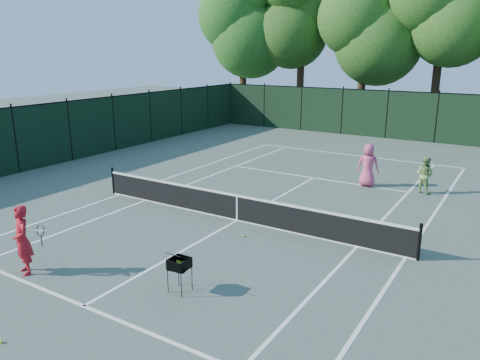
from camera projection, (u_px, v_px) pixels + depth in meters
The scene contains 21 objects.
ground at pixel (237, 221), 15.64m from camera, with size 90.00×90.00×0.00m, color #49584D.
sideline_doubles_left at pixel (120, 195), 18.44m from camera, with size 0.10×23.77×0.01m, color white.
sideline_doubles_right at pixel (406, 258), 12.84m from camera, with size 0.10×23.77×0.01m, color white.
sideline_singles_left at pixel (146, 200), 17.74m from camera, with size 0.10×23.77×0.01m, color white.
sideline_singles_right at pixel (357, 247), 13.54m from camera, with size 0.10×23.77×0.01m, color white.
baseline_far at pixel (354, 155), 25.35m from camera, with size 10.97×0.10×0.01m, color white.
service_line_near at pixel (84, 306), 10.41m from camera, with size 8.23×0.10×0.01m, color white.
service_line_far at pixel (314, 178), 20.87m from camera, with size 8.23×0.10×0.01m, color white.
center_service_line at pixel (237, 220), 15.64m from camera, with size 0.10×12.80×0.01m, color white.
tennis_net at pixel (237, 207), 15.51m from camera, with size 11.69×0.09×1.06m.
fence_far at pixel (387, 115), 29.95m from camera, with size 24.00×0.05×3.00m, color black.
fence_left at pixel (15, 141), 21.36m from camera, with size 0.05×36.00×3.00m, color black.
tree_0 at pixel (243, 16), 37.66m from camera, with size 6.40×6.40×13.14m.
tree_1 at pixel (303, 7), 35.38m from camera, with size 6.80×6.80×13.98m.
tree_2 at pixel (366, 18), 32.92m from camera, with size 6.00×6.00×12.40m.
coach at pixel (22, 240), 11.73m from camera, with size 1.08×0.63×1.79m.
player_pink at pixel (368, 165), 19.40m from camera, with size 0.93×0.65×1.79m.
player_green at pixel (425, 175), 18.52m from camera, with size 0.86×0.75×1.48m.
ball_hopper at pixel (179, 264), 10.87m from camera, with size 0.51×0.51×0.84m.
loose_ball_near_cart at pixel (1, 342), 9.08m from camera, with size 0.07×0.07×0.07m, color #CFF432.
loose_ball_midcourt at pixel (243, 236), 14.28m from camera, with size 0.07×0.07×0.07m, color gold.
Camera 1 is at (7.87, -12.43, 5.50)m, focal length 35.00 mm.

